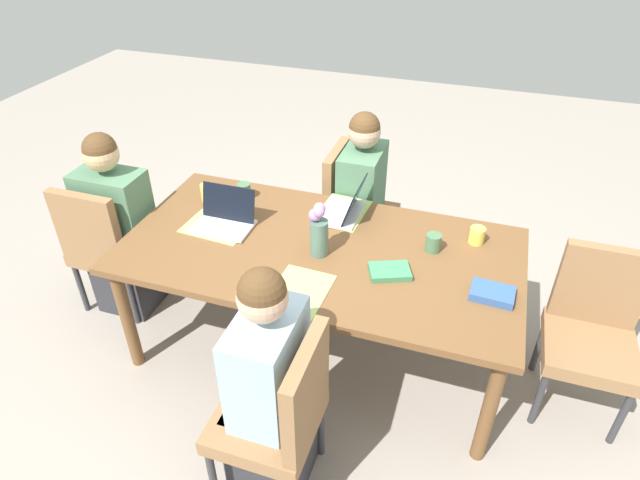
{
  "coord_description": "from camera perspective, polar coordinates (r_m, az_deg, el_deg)",
  "views": [
    {
      "loc": [
        0.73,
        -2.22,
        2.42
      ],
      "look_at": [
        0.0,
        0.0,
        0.78
      ],
      "focal_mm": 30.5,
      "sensor_mm": 36.0,
      "label": 1
    }
  ],
  "objects": [
    {
      "name": "ground_plane",
      "position": [
        3.36,
        0.0,
        -10.99
      ],
      "size": [
        10.0,
        10.0,
        0.0
      ],
      "primitive_type": "plane",
      "color": "gray"
    },
    {
      "name": "dining_table",
      "position": [
        2.92,
        0.0,
        -1.89
      ],
      "size": [
        2.1,
        1.08,
        0.73
      ],
      "color": "brown",
      "rests_on": "ground_plane"
    },
    {
      "name": "chair_far_left_near",
      "position": [
        3.69,
        3.37,
        3.61
      ],
      "size": [
        0.44,
        0.44,
        0.9
      ],
      "color": "olive",
      "rests_on": "ground_plane"
    },
    {
      "name": "person_far_left_near",
      "position": [
        3.61,
        4.27,
        3.31
      ],
      "size": [
        0.36,
        0.4,
        1.19
      ],
      "color": "#2D2D33",
      "rests_on": "ground_plane"
    },
    {
      "name": "chair_near_left_mid",
      "position": [
        2.42,
        -4.1,
        -17.58
      ],
      "size": [
        0.44,
        0.44,
        0.9
      ],
      "color": "olive",
      "rests_on": "ground_plane"
    },
    {
      "name": "person_near_left_mid",
      "position": [
        2.45,
        -5.27,
        -15.66
      ],
      "size": [
        0.36,
        0.4,
        1.19
      ],
      "color": "#2D2D33",
      "rests_on": "ground_plane"
    },
    {
      "name": "chair_head_left_left_far",
      "position": [
        3.57,
        -21.49,
        -0.27
      ],
      "size": [
        0.44,
        0.44,
        0.9
      ],
      "color": "olive",
      "rests_on": "ground_plane"
    },
    {
      "name": "person_head_left_left_far",
      "position": [
        3.56,
        -20.13,
        0.57
      ],
      "size": [
        0.4,
        0.36,
        1.19
      ],
      "color": "#2D2D33",
      "rests_on": "ground_plane"
    },
    {
      "name": "chair_head_right_right_near",
      "position": [
        3.08,
        26.72,
        -8.09
      ],
      "size": [
        0.44,
        0.44,
        0.9
      ],
      "color": "olive",
      "rests_on": "ground_plane"
    },
    {
      "name": "flower_vase",
      "position": [
        2.75,
        -0.13,
        1.11
      ],
      "size": [
        0.1,
        0.1,
        0.29
      ],
      "color": "#4C6B60",
      "rests_on": "dining_table"
    },
    {
      "name": "placemat_far_left_near",
      "position": [
        3.17,
        2.34,
        2.94
      ],
      "size": [
        0.28,
        0.38,
        0.0
      ],
      "primitive_type": "cube",
      "rotation": [
        0.0,
        0.0,
        -1.63
      ],
      "color": "#9EBC66",
      "rests_on": "dining_table"
    },
    {
      "name": "placemat_near_left_mid",
      "position": [
        2.59,
        -2.24,
        -5.5
      ],
      "size": [
        0.28,
        0.37,
        0.0
      ],
      "primitive_type": "cube",
      "rotation": [
        0.0,
        0.0,
        1.53
      ],
      "color": "#9EBC66",
      "rests_on": "dining_table"
    },
    {
      "name": "placemat_head_left_left_far",
      "position": [
        3.1,
        -10.75,
        1.4
      ],
      "size": [
        0.38,
        0.29,
        0.0
      ],
      "primitive_type": "cube",
      "rotation": [
        0.0,
        0.0,
        -0.07
      ],
      "color": "#9EBC66",
      "rests_on": "dining_table"
    },
    {
      "name": "laptop_far_left_near",
      "position": [
        3.13,
        2.64,
        3.29
      ],
      "size": [
        0.22,
        0.32,
        0.21
      ],
      "color": "silver",
      "rests_on": "dining_table"
    },
    {
      "name": "laptop_head_left_left_far",
      "position": [
        3.08,
        -9.94,
        2.18
      ],
      "size": [
        0.32,
        0.22,
        0.21
      ],
      "color": "silver",
      "rests_on": "dining_table"
    },
    {
      "name": "coffee_mug_near_left",
      "position": [
        3.32,
        -7.96,
        5.12
      ],
      "size": [
        0.08,
        0.08,
        0.1
      ],
      "primitive_type": "cylinder",
      "color": "#47704C",
      "rests_on": "dining_table"
    },
    {
      "name": "coffee_mug_near_right",
      "position": [
        3.33,
        -11.76,
        4.89
      ],
      "size": [
        0.08,
        0.08,
        0.11
      ],
      "primitive_type": "cylinder",
      "color": "#DBC64C",
      "rests_on": "dining_table"
    },
    {
      "name": "coffee_mug_centre_left",
      "position": [
        2.89,
        11.8,
        -0.27
      ],
      "size": [
        0.08,
        0.08,
        0.1
      ],
      "primitive_type": "cylinder",
      "color": "#47704C",
      "rests_on": "dining_table"
    },
    {
      "name": "coffee_mug_centre_right",
      "position": [
        3.01,
        16.14,
        0.48
      ],
      "size": [
        0.08,
        0.08,
        0.09
      ],
      "primitive_type": "cylinder",
      "color": "#DBC64C",
      "rests_on": "dining_table"
    },
    {
      "name": "book_red_cover",
      "position": [
        2.71,
        7.32,
        -3.29
      ],
      "size": [
        0.24,
        0.21,
        0.03
      ],
      "primitive_type": "cube",
      "rotation": [
        0.0,
        0.0,
        0.39
      ],
      "color": "#3D7F56",
      "rests_on": "dining_table"
    },
    {
      "name": "book_blue_cover",
      "position": [
        2.68,
        17.62,
        -5.37
      ],
      "size": [
        0.21,
        0.15,
        0.04
      ],
      "primitive_type": "cube",
      "rotation": [
        0.0,
        0.0,
        -0.06
      ],
      "color": "#335693",
      "rests_on": "dining_table"
    }
  ]
}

